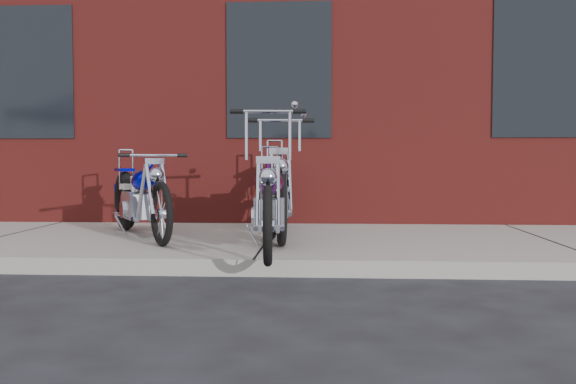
{
  "coord_description": "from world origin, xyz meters",
  "views": [
    {
      "loc": [
        0.6,
        -5.16,
        1.0
      ],
      "look_at": [
        0.25,
        0.8,
        0.69
      ],
      "focal_mm": 38.0,
      "sensor_mm": 36.0,
      "label": 1
    }
  ],
  "objects": [
    {
      "name": "chopper_blue",
      "position": [
        -1.44,
        1.48,
        0.55
      ],
      "size": [
        1.25,
        1.98,
        0.98
      ],
      "rotation": [
        0.0,
        0.0,
        -1.03
      ],
      "color": "black",
      "rests_on": "sidewalk"
    },
    {
      "name": "ground",
      "position": [
        0.0,
        0.0,
        0.0
      ],
      "size": [
        120.0,
        120.0,
        0.0
      ],
      "primitive_type": "plane",
      "color": "black",
      "rests_on": "ground"
    },
    {
      "name": "chopper_third",
      "position": [
        0.07,
        1.75,
        0.61
      ],
      "size": [
        0.62,
        2.52,
        1.28
      ],
      "rotation": [
        0.0,
        0.0,
        -1.45
      ],
      "color": "black",
      "rests_on": "sidewalk"
    },
    {
      "name": "sidewalk",
      "position": [
        0.0,
        1.5,
        0.07
      ],
      "size": [
        22.0,
        3.0,
        0.15
      ],
      "primitive_type": "cube",
      "color": "gray",
      "rests_on": "ground"
    },
    {
      "name": "building_brick",
      "position": [
        0.0,
        8.0,
        4.0
      ],
      "size": [
        22.0,
        10.0,
        8.0
      ],
      "primitive_type": "cube",
      "color": "maroon",
      "rests_on": "ground"
    },
    {
      "name": "chopper_purple",
      "position": [
        0.09,
        0.54,
        0.56
      ],
      "size": [
        0.56,
        2.28,
        1.28
      ],
      "rotation": [
        0.0,
        0.0,
        -1.49
      ],
      "color": "black",
      "rests_on": "sidewalk"
    }
  ]
}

